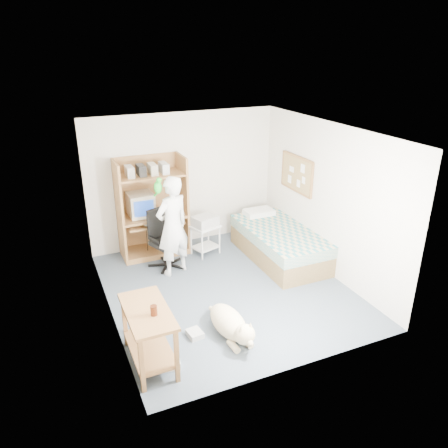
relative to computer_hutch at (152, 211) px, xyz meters
name	(u,v)px	position (x,y,z in m)	size (l,w,h in m)	color
floor	(227,289)	(0.70, -1.74, -0.82)	(4.00, 4.00, 0.00)	#424D59
wall_back	(183,180)	(0.70, 0.26, 0.43)	(3.60, 0.02, 2.50)	silver
wall_right	(327,200)	(2.50, -1.74, 0.43)	(0.02, 4.00, 2.50)	silver
wall_left	(103,236)	(-1.10, -1.74, 0.43)	(0.02, 4.00, 2.50)	silver
ceiling	(227,131)	(0.70, -1.74, 1.68)	(3.60, 4.00, 0.02)	white
computer_hutch	(152,211)	(0.00, 0.00, 0.00)	(1.20, 0.63, 1.80)	brown
bed	(279,243)	(2.00, -1.12, -0.53)	(1.02, 2.02, 0.66)	brown
side_desk	(149,328)	(-0.85, -2.94, -0.33)	(0.50, 1.00, 0.75)	brown
corkboard	(297,174)	(2.47, -0.84, 0.63)	(0.04, 0.94, 0.66)	olive
office_chair	(165,246)	(0.04, -0.58, -0.46)	(0.59, 0.59, 1.02)	black
person	(173,226)	(0.11, -0.89, 0.03)	(0.62, 0.41, 1.70)	white
parrot	(158,186)	(-0.09, -0.87, 0.73)	(0.12, 0.21, 0.34)	#159416
dog	(231,324)	(0.26, -2.86, -0.63)	(0.43, 1.16, 0.44)	beige
printer_cart	(205,235)	(0.85, -0.44, -0.45)	(0.56, 0.50, 0.56)	silver
printer	(205,221)	(0.85, -0.44, -0.17)	(0.42, 0.32, 0.18)	#A7A7A3
crt_monitor	(141,204)	(-0.19, 0.01, 0.15)	(0.44, 0.46, 0.41)	beige
keyboard	(155,222)	(0.01, -0.16, -0.15)	(0.45, 0.16, 0.03)	beige
pencil_cup	(170,210)	(0.30, -0.09, 0.00)	(0.08, 0.08, 0.12)	gold
drink_glass	(154,310)	(-0.80, -3.07, -0.01)	(0.08, 0.08, 0.12)	#3C1809
floor_box_a	(170,363)	(-0.67, -3.11, -0.77)	(0.25, 0.20, 0.10)	silver
floor_box_b	(195,334)	(-0.18, -2.68, -0.78)	(0.18, 0.22, 0.08)	#A8A8A3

